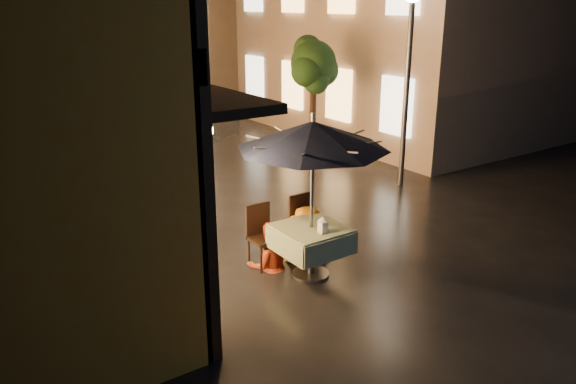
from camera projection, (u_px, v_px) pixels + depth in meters
ground at (358, 246)px, 9.43m from camera, size 90.00×90.00×0.00m
east_building_near at (406, 18)px, 17.42m from camera, size 7.30×9.30×6.80m
east_building_far at (228, 7)px, 26.31m from camera, size 7.30×10.30×7.30m
street_tree at (314, 67)px, 13.46m from camera, size 1.43×1.20×3.15m
streetlamp_near at (409, 51)px, 11.66m from camera, size 0.36×0.36×4.23m
streetlamp_far at (174, 29)px, 21.02m from camera, size 0.36×0.36×4.23m
cafe_table at (311, 239)px, 8.25m from camera, size 0.99×0.99×0.78m
patio_umbrella at (313, 135)px, 7.74m from camera, size 2.18×2.18×2.46m
cafe_chair_left at (262, 232)px, 8.62m from camera, size 0.42×0.42×0.97m
cafe_chair_right at (304, 221)px, 9.05m from camera, size 0.42×0.42×0.97m
table_lantern at (323, 224)px, 7.93m from camera, size 0.16×0.16×0.25m
person_orange at (269, 224)px, 8.46m from camera, size 0.84×0.74×1.44m
person_yellow at (308, 208)px, 8.80m from camera, size 1.17×0.83×1.64m
bicycle_0 at (109, 185)px, 10.97m from camera, size 1.91×0.68×1.00m
bicycle_1 at (101, 178)px, 11.34m from camera, size 1.81×0.99×1.05m
bicycle_2 at (123, 173)px, 11.93m from camera, size 1.72×0.65×0.89m
bicycle_3 at (102, 158)px, 12.79m from camera, size 1.72×0.54×1.02m
bicycle_4 at (74, 155)px, 13.32m from camera, size 1.82×1.23×0.91m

